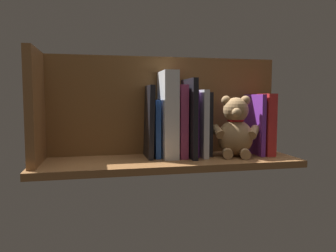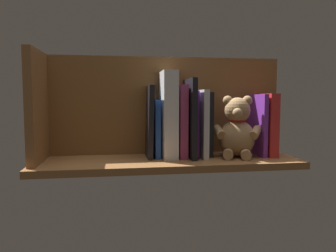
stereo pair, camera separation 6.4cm
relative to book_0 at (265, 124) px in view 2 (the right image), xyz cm
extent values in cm
cube|color=brown|center=(34.72, 2.37, -11.71)|extent=(84.68, 26.07, 2.20)
cube|color=brown|center=(34.72, -8.41, 6.46)|extent=(84.68, 1.50, 34.15)
cube|color=brown|center=(75.06, 2.37, 6.46)|extent=(2.40, 20.07, 34.15)
cube|color=red|center=(0.00, 0.00, 0.00)|extent=(3.14, 14.53, 21.22)
cube|color=purple|center=(2.97, -0.21, -0.11)|extent=(1.49, 14.11, 21.01)
ellipsoid|color=tan|center=(11.19, 2.21, -4.38)|extent=(14.65, 13.88, 12.46)
sphere|color=tan|center=(11.19, 2.21, 5.07)|extent=(8.57, 8.57, 8.57)
sphere|color=tan|center=(8.15, 3.26, 8.28)|extent=(3.31, 3.31, 3.31)
sphere|color=tan|center=(14.22, 1.16, 8.28)|extent=(3.31, 3.31, 3.31)
sphere|color=tan|center=(12.37, 5.65, 4.42)|extent=(3.31, 3.31, 3.31)
cylinder|color=tan|center=(6.10, 5.62, -2.20)|extent=(6.13, 6.60, 4.61)
cylinder|color=tan|center=(17.29, 1.75, -2.20)|extent=(3.02, 6.17, 4.61)
cylinder|color=tan|center=(10.26, 8.13, -8.96)|extent=(4.65, 5.50, 3.31)
cylinder|color=tan|center=(15.56, 6.30, -8.96)|extent=(4.65, 5.50, 3.31)
torus|color=red|center=(11.19, 2.21, 1.66)|extent=(7.23, 7.23, 0.97)
cube|color=black|center=(20.43, -1.87, 0.22)|extent=(1.67, 10.78, 21.67)
cube|color=silver|center=(22.85, -0.41, 0.62)|extent=(1.85, 13.70, 22.45)
cube|color=purple|center=(25.04, -1.80, 0.48)|extent=(1.50, 10.92, 22.19)
cube|color=black|center=(27.14, 0.64, 2.43)|extent=(1.65, 15.81, 26.09)
cube|color=#B23F72|center=(29.91, -0.80, 1.39)|extent=(2.58, 12.94, 24.00)
cube|color=white|center=(34.19, -0.33, 3.67)|extent=(4.68, 13.66, 28.56)
cube|color=blue|center=(38.05, -1.89, -1.05)|extent=(1.74, 10.74, 19.12)
cube|color=black|center=(40.39, -1.10, 1.34)|extent=(2.33, 12.33, 23.93)
camera|label=1|loc=(56.68, 104.43, 9.05)|focal=34.50mm
camera|label=2|loc=(50.33, 105.59, 9.05)|focal=34.50mm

